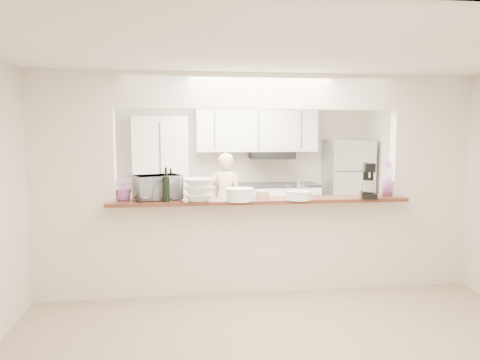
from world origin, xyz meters
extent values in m
plane|color=tan|center=(0.00, 0.00, 0.00)|extent=(6.00, 6.00, 0.00)
cube|color=beige|center=(0.00, 1.55, 0.01)|extent=(5.00, 2.90, 0.01)
cube|color=white|center=(-2.05, 0.00, 1.25)|extent=(0.90, 0.15, 2.50)
cube|color=white|center=(2.05, 0.00, 1.25)|extent=(0.90, 0.15, 2.50)
cube|color=white|center=(0.00, 0.00, 2.30)|extent=(3.20, 0.15, 0.40)
cube|color=white|center=(0.00, 0.00, 0.53)|extent=(3.20, 0.15, 1.05)
cube|color=brown|center=(0.00, -0.05, 1.07)|extent=(3.40, 0.38, 0.04)
cube|color=silver|center=(-1.20, 2.70, 1.05)|extent=(0.90, 0.60, 2.10)
cube|color=silver|center=(0.45, 2.70, 0.45)|extent=(2.10, 0.60, 0.90)
cube|color=#2B2B2D|center=(0.45, 2.70, 0.92)|extent=(2.10, 0.62, 0.04)
cube|color=silver|center=(0.45, 2.83, 1.88)|extent=(2.10, 0.35, 0.75)
cube|color=black|center=(0.70, 2.72, 1.44)|extent=(0.75, 0.45, 0.12)
cube|color=black|center=(1.20, 2.40, 0.50)|extent=(0.55, 0.02, 0.55)
cube|color=#AFAFB4|center=(2.05, 2.65, 0.85)|extent=(0.75, 0.70, 1.70)
imported|color=#C769B5|center=(-1.51, 0.05, 1.24)|extent=(0.28, 0.25, 0.30)
cylinder|color=black|center=(-1.05, -0.15, 1.23)|extent=(0.08, 0.08, 0.28)
cylinder|color=black|center=(-1.05, -0.15, 1.42)|extent=(0.03, 0.03, 0.10)
cylinder|color=black|center=(-1.00, 0.07, 1.22)|extent=(0.07, 0.07, 0.26)
cylinder|color=black|center=(-1.00, 0.07, 1.39)|extent=(0.02, 0.02, 0.09)
imported|color=#ADADB2|center=(-1.15, 0.05, 1.23)|extent=(0.58, 0.49, 0.27)
imported|color=white|center=(-0.70, -0.14, 1.21)|extent=(0.35, 0.35, 0.24)
cylinder|color=white|center=(-0.25, -0.19, 1.16)|extent=(0.30, 0.30, 0.13)
cylinder|color=white|center=(-0.25, -0.19, 1.23)|extent=(0.31, 0.31, 0.01)
cylinder|color=white|center=(0.42, -0.19, 1.14)|extent=(0.27, 0.27, 0.09)
cylinder|color=white|center=(0.42, -0.19, 1.19)|extent=(0.28, 0.28, 0.01)
cylinder|color=maroon|center=(-0.15, 0.08, 1.13)|extent=(0.16, 0.16, 0.08)
cylinder|color=tan|center=(0.05, 0.08, 1.13)|extent=(0.16, 0.16, 0.07)
cube|color=silver|center=(0.45, 0.05, 1.10)|extent=(0.24, 0.16, 0.01)
cube|color=white|center=(0.45, 0.05, 1.13)|extent=(0.10, 0.10, 0.06)
cube|color=black|center=(1.25, -0.15, 1.12)|extent=(0.24, 0.31, 0.07)
cube|color=black|center=(1.28, -0.06, 1.30)|extent=(0.14, 0.13, 0.29)
cube|color=black|center=(1.25, -0.16, 1.45)|extent=(0.18, 0.25, 0.10)
cylinder|color=#B7B7BC|center=(1.23, -0.21, 1.23)|extent=(0.13, 0.13, 0.12)
imported|color=#B367C0|center=(1.60, 0.05, 1.31)|extent=(0.31, 0.31, 0.44)
imported|color=tan|center=(-0.16, 2.30, 0.75)|extent=(0.57, 0.40, 1.50)
camera|label=1|loc=(-0.92, -5.23, 1.86)|focal=35.00mm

